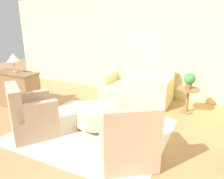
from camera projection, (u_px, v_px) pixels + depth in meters
ground_plane at (94, 131)px, 4.49m from camera, size 16.00×16.00×0.00m
wall_back at (141, 47)px, 6.39m from camera, size 9.36×0.12×2.80m
rug at (94, 130)px, 4.48m from camera, size 2.93×2.51×0.01m
couch at (136, 88)px, 6.11m from camera, size 1.89×0.99×0.89m
armchair_left at (30, 116)px, 4.23m from camera, size 1.14×1.13×1.02m
armchair_right at (128, 141)px, 3.37m from camera, size 1.14×1.13×1.02m
ottoman_table at (97, 115)px, 4.50m from camera, size 0.87×0.87×0.46m
side_table at (188, 96)px, 5.23m from camera, size 0.53×0.53×0.61m
dresser at (18, 89)px, 5.59m from camera, size 1.15×0.52×0.91m
potted_plant_on_side_table at (190, 79)px, 5.10m from camera, size 0.28×0.28×0.38m
table_lamp at (13, 58)px, 5.34m from camera, size 0.32×0.32×0.47m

